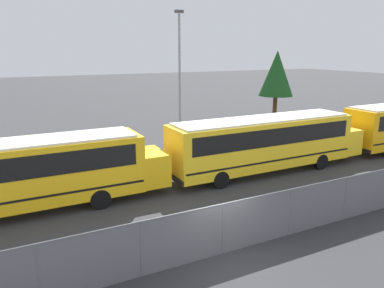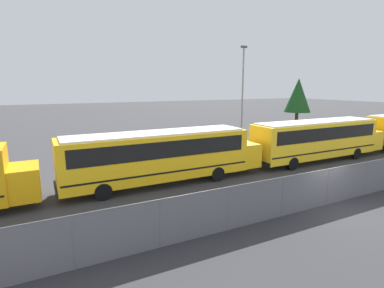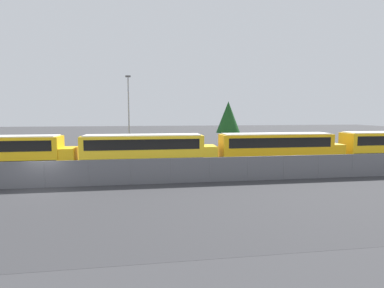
{
  "view_description": "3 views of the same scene",
  "coord_description": "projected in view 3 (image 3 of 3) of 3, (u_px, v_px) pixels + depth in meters",
  "views": [
    {
      "loc": [
        -6.39,
        -10.11,
        7.02
      ],
      "look_at": [
        2.31,
        6.85,
        2.21
      ],
      "focal_mm": 35.0,
      "sensor_mm": 36.0,
      "label": 1
    },
    {
      "loc": [
        -12.62,
        -9.69,
        5.97
      ],
      "look_at": [
        -3.73,
        7.7,
        2.15
      ],
      "focal_mm": 28.0,
      "sensor_mm": 36.0,
      "label": 2
    },
    {
      "loc": [
        7.28,
        -22.17,
        5.32
      ],
      "look_at": [
        11.61,
        6.9,
        2.24
      ],
      "focal_mm": 28.0,
      "sensor_mm": 36.0,
      "label": 3
    }
  ],
  "objects": [
    {
      "name": "fence",
      "position": [
        44.0,
        174.0,
        21.2
      ],
      "size": [
        120.08,
        0.07,
        1.92
      ],
      "color": "#9EA0A5",
      "rests_on": "ground_plane"
    },
    {
      "name": "light_pole",
      "position": [
        129.0,
        114.0,
        35.5
      ],
      "size": [
        0.6,
        0.24,
        9.66
      ],
      "color": "gray",
      "rests_on": "ground_plane"
    },
    {
      "name": "school_bus_5",
      "position": [
        278.0,
        146.0,
        30.5
      ],
      "size": [
        12.9,
        2.53,
        3.25
      ],
      "color": "#EDA80F",
      "rests_on": "ground_plane"
    },
    {
      "name": "school_bus_4",
      "position": [
        146.0,
        148.0,
        28.74
      ],
      "size": [
        12.9,
        2.53,
        3.25
      ],
      "color": "yellow",
      "rests_on": "ground_plane"
    },
    {
      "name": "ground_plane",
      "position": [
        45.0,
        188.0,
        21.3
      ],
      "size": [
        200.0,
        200.0,
        0.0
      ],
      "primitive_type": "plane",
      "color": "#38383A"
    },
    {
      "name": "road_strip",
      "position": [
        6.0,
        216.0,
        15.4
      ],
      "size": [
        154.01,
        12.0,
        0.01
      ],
      "color": "#333335",
      "rests_on": "ground_plane"
    },
    {
      "name": "tree_2",
      "position": [
        228.0,
        117.0,
        43.69
      ],
      "size": [
        3.51,
        3.51,
        6.97
      ],
      "color": "#51381E",
      "rests_on": "ground_plane"
    }
  ]
}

